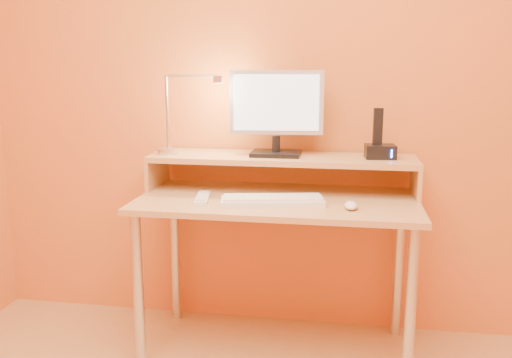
% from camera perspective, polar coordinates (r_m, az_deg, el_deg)
% --- Properties ---
extents(wall_back, '(3.00, 0.04, 2.50)m').
position_cam_1_polar(wall_back, '(2.60, 3.25, 11.13)').
color(wall_back, orange).
rests_on(wall_back, floor).
extents(desk_leg_fl, '(0.04, 0.04, 0.69)m').
position_cam_1_polar(desk_leg_fl, '(2.37, -12.20, -11.64)').
color(desk_leg_fl, silver).
rests_on(desk_leg_fl, floor).
extents(desk_leg_fr, '(0.04, 0.04, 0.69)m').
position_cam_1_polar(desk_leg_fr, '(2.24, 15.84, -13.30)').
color(desk_leg_fr, silver).
rests_on(desk_leg_fr, floor).
extents(desk_leg_bl, '(0.04, 0.04, 0.69)m').
position_cam_1_polar(desk_leg_bl, '(2.81, -8.46, -7.71)').
color(desk_leg_bl, silver).
rests_on(desk_leg_bl, floor).
extents(desk_leg_br, '(0.04, 0.04, 0.69)m').
position_cam_1_polar(desk_leg_br, '(2.70, 14.69, -8.82)').
color(desk_leg_br, silver).
rests_on(desk_leg_br, floor).
extents(desk_lower, '(1.20, 0.60, 0.02)m').
position_cam_1_polar(desk_lower, '(2.35, 2.25, -2.28)').
color(desk_lower, tan).
rests_on(desk_lower, floor).
extents(shelf_riser_left, '(0.02, 0.30, 0.14)m').
position_cam_1_polar(shelf_riser_left, '(2.62, -10.27, 0.76)').
color(shelf_riser_left, tan).
rests_on(shelf_riser_left, desk_lower).
extents(shelf_riser_right, '(0.02, 0.30, 0.14)m').
position_cam_1_polar(shelf_riser_right, '(2.49, 16.36, -0.11)').
color(shelf_riser_right, tan).
rests_on(shelf_riser_right, desk_lower).
extents(desk_shelf, '(1.20, 0.30, 0.02)m').
position_cam_1_polar(desk_shelf, '(2.47, 2.72, 2.17)').
color(desk_shelf, tan).
rests_on(desk_shelf, desk_lower).
extents(monitor_foot, '(0.22, 0.16, 0.02)m').
position_cam_1_polar(monitor_foot, '(2.47, 2.10, 2.68)').
color(monitor_foot, black).
rests_on(monitor_foot, desk_shelf).
extents(monitor_neck, '(0.04, 0.04, 0.07)m').
position_cam_1_polar(monitor_neck, '(2.46, 2.11, 3.69)').
color(monitor_neck, black).
rests_on(monitor_neck, monitor_foot).
extents(monitor_panel, '(0.42, 0.07, 0.28)m').
position_cam_1_polar(monitor_panel, '(2.45, 2.17, 8.01)').
color(monitor_panel, '#B3B2BB').
rests_on(monitor_panel, monitor_neck).
extents(monitor_back, '(0.37, 0.05, 0.24)m').
position_cam_1_polar(monitor_back, '(2.47, 2.24, 8.04)').
color(monitor_back, black).
rests_on(monitor_back, monitor_panel).
extents(monitor_screen, '(0.38, 0.04, 0.25)m').
position_cam_1_polar(monitor_screen, '(2.43, 2.12, 7.98)').
color(monitor_screen, silver).
rests_on(monitor_screen, monitor_panel).
extents(lamp_base, '(0.10, 0.10, 0.02)m').
position_cam_1_polar(lamp_base, '(2.55, -9.14, 2.91)').
color(lamp_base, silver).
rests_on(lamp_base, desk_shelf).
extents(lamp_post, '(0.01, 0.01, 0.33)m').
position_cam_1_polar(lamp_post, '(2.53, -9.27, 6.89)').
color(lamp_post, silver).
rests_on(lamp_post, lamp_base).
extents(lamp_arm, '(0.24, 0.01, 0.01)m').
position_cam_1_polar(lamp_arm, '(2.48, -6.73, 10.69)').
color(lamp_arm, silver).
rests_on(lamp_arm, lamp_post).
extents(lamp_head, '(0.04, 0.04, 0.03)m').
position_cam_1_polar(lamp_head, '(2.45, -3.98, 10.38)').
color(lamp_head, silver).
rests_on(lamp_head, lamp_arm).
extents(lamp_bulb, '(0.03, 0.03, 0.00)m').
position_cam_1_polar(lamp_bulb, '(2.45, -3.97, 10.00)').
color(lamp_bulb, '#FFEAC6').
rests_on(lamp_bulb, lamp_head).
extents(phone_dock, '(0.14, 0.11, 0.06)m').
position_cam_1_polar(phone_dock, '(2.45, 12.87, 2.82)').
color(phone_dock, black).
rests_on(phone_dock, desk_shelf).
extents(phone_handset, '(0.04, 0.03, 0.16)m').
position_cam_1_polar(phone_handset, '(2.43, 12.63, 5.39)').
color(phone_handset, black).
rests_on(phone_handset, phone_dock).
extents(phone_led, '(0.01, 0.00, 0.04)m').
position_cam_1_polar(phone_led, '(2.40, 14.01, 2.59)').
color(phone_led, '#2769FF').
rests_on(phone_led, phone_dock).
extents(keyboard, '(0.44, 0.21, 0.02)m').
position_cam_1_polar(keyboard, '(2.25, 1.73, -2.33)').
color(keyboard, silver).
rests_on(keyboard, desk_lower).
extents(mouse, '(0.05, 0.09, 0.03)m').
position_cam_1_polar(mouse, '(2.20, 9.90, -2.73)').
color(mouse, white).
rests_on(mouse, desk_lower).
extents(remote_control, '(0.08, 0.20, 0.02)m').
position_cam_1_polar(remote_control, '(2.32, -5.62, -2.03)').
color(remote_control, silver).
rests_on(remote_control, desk_lower).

